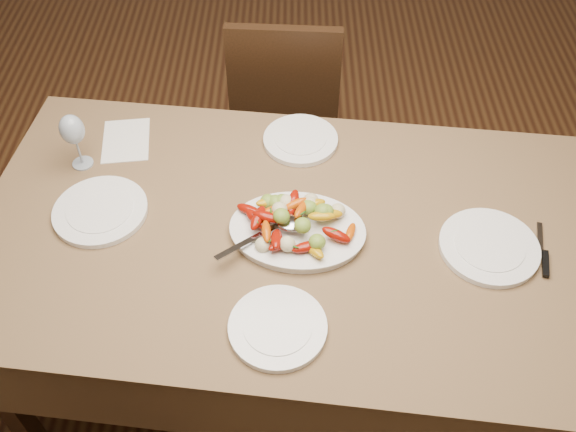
# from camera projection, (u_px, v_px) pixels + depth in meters

# --- Properties ---
(floor) EXTENTS (6.00, 6.00, 0.00)m
(floor) POSITION_uv_depth(u_px,v_px,m) (264.00, 391.00, 2.34)
(floor) COLOR #3E2413
(floor) RESTS_ON ground
(dining_table) EXTENTS (1.94, 1.24, 0.76)m
(dining_table) POSITION_uv_depth(u_px,v_px,m) (288.00, 304.00, 2.14)
(dining_table) COLOR brown
(dining_table) RESTS_ON ground
(chair_far) EXTENTS (0.44, 0.44, 0.95)m
(chair_far) POSITION_uv_depth(u_px,v_px,m) (287.00, 102.00, 2.70)
(chair_far) COLOR black
(chair_far) RESTS_ON ground
(serving_platter) EXTENTS (0.41, 0.32, 0.02)m
(serving_platter) POSITION_uv_depth(u_px,v_px,m) (297.00, 232.00, 1.84)
(serving_platter) COLOR white
(serving_platter) RESTS_ON dining_table
(roasted_vegetables) EXTENTS (0.33, 0.24, 0.09)m
(roasted_vegetables) POSITION_uv_depth(u_px,v_px,m) (298.00, 219.00, 1.79)
(roasted_vegetables) COLOR #740C03
(roasted_vegetables) RESTS_ON serving_platter
(serving_spoon) EXTENTS (0.23, 0.25, 0.03)m
(serving_spoon) POSITION_uv_depth(u_px,v_px,m) (273.00, 232.00, 1.79)
(serving_spoon) COLOR #9EA0A8
(serving_spoon) RESTS_ON serving_platter
(plate_left) EXTENTS (0.28, 0.28, 0.02)m
(plate_left) POSITION_uv_depth(u_px,v_px,m) (100.00, 211.00, 1.90)
(plate_left) COLOR white
(plate_left) RESTS_ON dining_table
(plate_right) EXTENTS (0.28, 0.28, 0.02)m
(plate_right) POSITION_uv_depth(u_px,v_px,m) (489.00, 247.00, 1.80)
(plate_right) COLOR white
(plate_right) RESTS_ON dining_table
(plate_far) EXTENTS (0.25, 0.25, 0.02)m
(plate_far) POSITION_uv_depth(u_px,v_px,m) (301.00, 140.00, 2.11)
(plate_far) COLOR white
(plate_far) RESTS_ON dining_table
(plate_near) EXTENTS (0.25, 0.25, 0.02)m
(plate_near) POSITION_uv_depth(u_px,v_px,m) (278.00, 328.00, 1.63)
(plate_near) COLOR white
(plate_near) RESTS_ON dining_table
(wine_glass) EXTENTS (0.08, 0.08, 0.20)m
(wine_glass) POSITION_uv_depth(u_px,v_px,m) (75.00, 140.00, 1.97)
(wine_glass) COLOR #8C99A5
(wine_glass) RESTS_ON dining_table
(menu_card) EXTENTS (0.18, 0.23, 0.00)m
(menu_card) POSITION_uv_depth(u_px,v_px,m) (126.00, 140.00, 2.12)
(menu_card) COLOR silver
(menu_card) RESTS_ON dining_table
(table_knife) EXTENTS (0.06, 0.20, 0.01)m
(table_knife) POSITION_uv_depth(u_px,v_px,m) (543.00, 252.00, 1.80)
(table_knife) COLOR #9EA0A8
(table_knife) RESTS_ON dining_table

